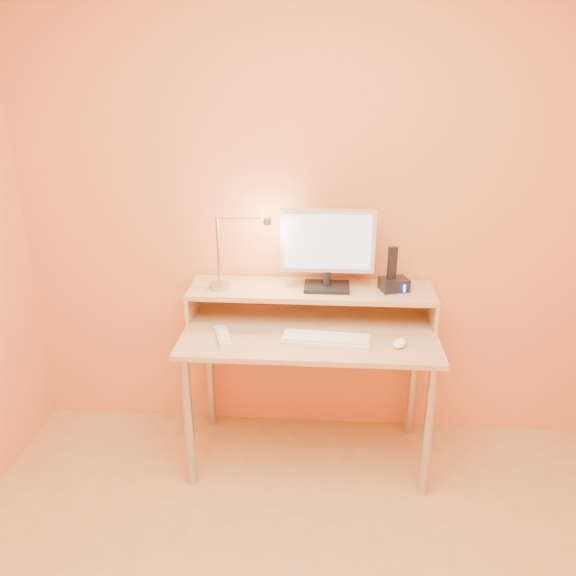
# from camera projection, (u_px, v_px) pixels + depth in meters

# --- Properties ---
(wall_back) EXTENTS (3.00, 0.04, 2.50)m
(wall_back) POSITION_uv_depth(u_px,v_px,m) (313.00, 206.00, 2.81)
(wall_back) COLOR orange
(wall_back) RESTS_ON floor
(desk_leg_fl) EXTENTS (0.04, 0.04, 0.69)m
(desk_leg_fl) POSITION_uv_depth(u_px,v_px,m) (189.00, 423.00, 2.65)
(desk_leg_fl) COLOR #B0B0B1
(desk_leg_fl) RESTS_ON floor
(desk_leg_fr) EXTENTS (0.04, 0.04, 0.69)m
(desk_leg_fr) POSITION_uv_depth(u_px,v_px,m) (428.00, 433.00, 2.58)
(desk_leg_fr) COLOR #B0B0B1
(desk_leg_fr) RESTS_ON floor
(desk_leg_bl) EXTENTS (0.04, 0.04, 0.69)m
(desk_leg_bl) POSITION_uv_depth(u_px,v_px,m) (210.00, 369.00, 3.11)
(desk_leg_bl) COLOR #B0B0B1
(desk_leg_bl) RESTS_ON floor
(desk_leg_br) EXTENTS (0.04, 0.04, 0.69)m
(desk_leg_br) POSITION_uv_depth(u_px,v_px,m) (413.00, 376.00, 3.04)
(desk_leg_br) COLOR #B0B0B1
(desk_leg_br) RESTS_ON floor
(desk_lower) EXTENTS (1.20, 0.60, 0.02)m
(desk_lower) POSITION_uv_depth(u_px,v_px,m) (310.00, 333.00, 2.71)
(desk_lower) COLOR tan
(desk_lower) RESTS_ON floor
(shelf_riser_left) EXTENTS (0.02, 0.30, 0.14)m
(shelf_riser_left) POSITION_uv_depth(u_px,v_px,m) (194.00, 302.00, 2.86)
(shelf_riser_left) COLOR tan
(shelf_riser_left) RESTS_ON desk_lower
(shelf_riser_right) EXTENTS (0.02, 0.30, 0.14)m
(shelf_riser_right) POSITION_uv_depth(u_px,v_px,m) (432.00, 309.00, 2.78)
(shelf_riser_right) COLOR tan
(shelf_riser_right) RESTS_ON desk_lower
(desk_shelf) EXTENTS (1.20, 0.30, 0.02)m
(desk_shelf) POSITION_uv_depth(u_px,v_px,m) (311.00, 290.00, 2.79)
(desk_shelf) COLOR tan
(desk_shelf) RESTS_ON desk_lower
(monitor_foot) EXTENTS (0.22, 0.16, 0.02)m
(monitor_foot) POSITION_uv_depth(u_px,v_px,m) (327.00, 287.00, 2.78)
(monitor_foot) COLOR black
(monitor_foot) RESTS_ON desk_shelf
(monitor_neck) EXTENTS (0.04, 0.04, 0.07)m
(monitor_neck) POSITION_uv_depth(u_px,v_px,m) (327.00, 278.00, 2.77)
(monitor_neck) COLOR black
(monitor_neck) RESTS_ON monitor_foot
(monitor_panel) EXTENTS (0.45, 0.04, 0.31)m
(monitor_panel) POSITION_uv_depth(u_px,v_px,m) (328.00, 241.00, 2.71)
(monitor_panel) COLOR silver
(monitor_panel) RESTS_ON monitor_neck
(monitor_back) EXTENTS (0.40, 0.02, 0.26)m
(monitor_back) POSITION_uv_depth(u_px,v_px,m) (328.00, 240.00, 2.73)
(monitor_back) COLOR black
(monitor_back) RESTS_ON monitor_panel
(monitor_screen) EXTENTS (0.41, 0.01, 0.27)m
(monitor_screen) POSITION_uv_depth(u_px,v_px,m) (328.00, 242.00, 2.69)
(monitor_screen) COLOR #ACACD4
(monitor_screen) RESTS_ON monitor_panel
(lamp_base) EXTENTS (0.10, 0.10, 0.02)m
(lamp_base) POSITION_uv_depth(u_px,v_px,m) (220.00, 286.00, 2.79)
(lamp_base) COLOR #B0B0B1
(lamp_base) RESTS_ON desk_shelf
(lamp_post) EXTENTS (0.01, 0.01, 0.33)m
(lamp_post) POSITION_uv_depth(u_px,v_px,m) (218.00, 251.00, 2.72)
(lamp_post) COLOR #B0B0B1
(lamp_post) RESTS_ON lamp_base
(lamp_arm) EXTENTS (0.24, 0.01, 0.01)m
(lamp_arm) POSITION_uv_depth(u_px,v_px,m) (242.00, 218.00, 2.65)
(lamp_arm) COLOR #B0B0B1
(lamp_arm) RESTS_ON lamp_post
(lamp_head) EXTENTS (0.04, 0.04, 0.03)m
(lamp_head) POSITION_uv_depth(u_px,v_px,m) (268.00, 221.00, 2.65)
(lamp_head) COLOR #B0B0B1
(lamp_head) RESTS_ON lamp_arm
(lamp_bulb) EXTENTS (0.03, 0.03, 0.00)m
(lamp_bulb) POSITION_uv_depth(u_px,v_px,m) (268.00, 225.00, 2.66)
(lamp_bulb) COLOR #FFEAC6
(lamp_bulb) RESTS_ON lamp_head
(phone_dock) EXTENTS (0.15, 0.13, 0.06)m
(phone_dock) POSITION_uv_depth(u_px,v_px,m) (394.00, 284.00, 2.75)
(phone_dock) COLOR black
(phone_dock) RESTS_ON desk_shelf
(phone_handset) EXTENTS (0.05, 0.04, 0.16)m
(phone_handset) POSITION_uv_depth(u_px,v_px,m) (392.00, 263.00, 2.71)
(phone_handset) COLOR black
(phone_handset) RESTS_ON phone_dock
(phone_led) EXTENTS (0.01, 0.00, 0.04)m
(phone_led) POSITION_uv_depth(u_px,v_px,m) (405.00, 288.00, 2.70)
(phone_led) COLOR #1876FF
(phone_led) RESTS_ON phone_dock
(keyboard) EXTENTS (0.41, 0.16, 0.02)m
(keyboard) POSITION_uv_depth(u_px,v_px,m) (326.00, 340.00, 2.59)
(keyboard) COLOR silver
(keyboard) RESTS_ON desk_lower
(mouse) EXTENTS (0.09, 0.11, 0.03)m
(mouse) POSITION_uv_depth(u_px,v_px,m) (400.00, 343.00, 2.55)
(mouse) COLOR white
(mouse) RESTS_ON desk_lower
(remote_control) EXTENTS (0.11, 0.21, 0.02)m
(remote_control) POSITION_uv_depth(u_px,v_px,m) (223.00, 336.00, 2.63)
(remote_control) COLOR silver
(remote_control) RESTS_ON desk_lower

